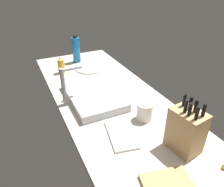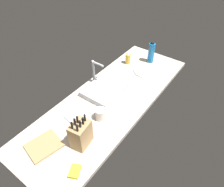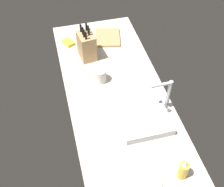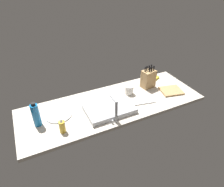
% 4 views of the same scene
% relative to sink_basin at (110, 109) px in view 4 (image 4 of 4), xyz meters
% --- Properties ---
extents(countertop_slab, '(1.83, 0.64, 0.04)m').
position_rel_sink_basin_xyz_m(countertop_slab, '(-0.08, -0.10, -0.04)').
color(countertop_slab, beige).
rests_on(countertop_slab, ground).
extents(sink_basin, '(0.45, 0.29, 0.05)m').
position_rel_sink_basin_xyz_m(sink_basin, '(0.00, 0.00, 0.00)').
color(sink_basin, '#B7BABF').
rests_on(sink_basin, countertop_slab).
extents(faucet, '(0.06, 0.13, 0.23)m').
position_rel_sink_basin_xyz_m(faucet, '(0.02, 0.16, 0.11)').
color(faucet, '#B7BABF').
rests_on(faucet, countertop_slab).
extents(knife_block, '(0.16, 0.12, 0.26)m').
position_rel_sink_basin_xyz_m(knife_block, '(-0.57, -0.21, 0.08)').
color(knife_block, tan).
rests_on(knife_block, countertop_slab).
extents(cutting_board, '(0.26, 0.23, 0.02)m').
position_rel_sink_basin_xyz_m(cutting_board, '(-0.75, -0.02, -0.01)').
color(cutting_board, tan).
rests_on(cutting_board, countertop_slab).
extents(soap_bottle, '(0.05, 0.05, 0.14)m').
position_rel_sink_basin_xyz_m(soap_bottle, '(0.47, 0.08, 0.04)').
color(soap_bottle, gold).
rests_on(soap_bottle, countertop_slab).
extents(water_bottle, '(0.07, 0.07, 0.23)m').
position_rel_sink_basin_xyz_m(water_bottle, '(0.64, -0.10, 0.09)').
color(water_bottle, '#1970B7').
rests_on(water_bottle, countertop_slab).
extents(dinner_plate, '(0.24, 0.24, 0.01)m').
position_rel_sink_basin_xyz_m(dinner_plate, '(0.45, -0.15, -0.02)').
color(dinner_plate, white).
rests_on(dinner_plate, countertop_slab).
extents(dish_towel, '(0.24, 0.16, 0.01)m').
position_rel_sink_basin_xyz_m(dish_towel, '(-0.38, -0.00, -0.02)').
color(dish_towel, white).
rests_on(dish_towel, countertop_slab).
extents(coffee_mug, '(0.08, 0.08, 0.10)m').
position_rel_sink_basin_xyz_m(coffee_mug, '(-0.31, -0.18, 0.02)').
color(coffee_mug, silver).
rests_on(coffee_mug, countertop_slab).
extents(dish_sponge, '(0.11, 0.09, 0.02)m').
position_rel_sink_basin_xyz_m(dish_sponge, '(-0.76, -0.32, -0.01)').
color(dish_sponge, yellow).
rests_on(dish_sponge, countertop_slab).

